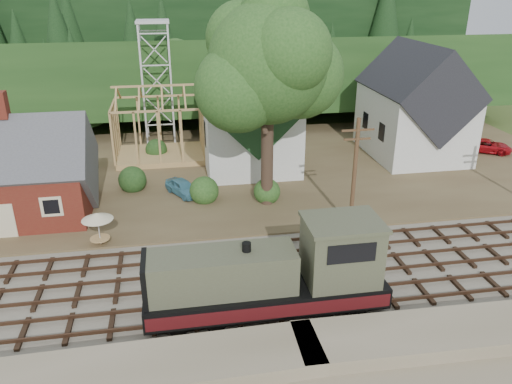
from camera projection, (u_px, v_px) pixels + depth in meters
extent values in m
plane|color=#384C1E|center=(265.00, 280.00, 29.08)|extent=(140.00, 140.00, 0.00)
cube|color=#726B5B|center=(265.00, 279.00, 29.04)|extent=(64.00, 11.00, 0.16)
cube|color=brown|center=(228.00, 170.00, 45.31)|extent=(64.00, 26.00, 0.30)
cube|color=#1E3F19|center=(207.00, 109.00, 67.10)|extent=(70.00, 28.96, 12.74)
cube|color=black|center=(199.00, 85.00, 81.58)|extent=(80.00, 20.00, 12.00)
cube|color=maroon|center=(18.00, 191.00, 35.67)|extent=(10.00, 7.00, 3.80)
cube|color=#4C4C51|center=(12.00, 166.00, 34.91)|extent=(10.80, 7.41, 7.41)
cube|color=maroon|center=(0.00, 105.00, 33.22)|extent=(0.90, 0.90, 1.80)
cube|color=beige|center=(5.00, 221.00, 32.76)|extent=(1.20, 0.06, 2.40)
cube|color=silver|center=(247.00, 127.00, 46.11)|extent=(8.00, 12.00, 6.40)
cube|color=#1C3E1C|center=(246.00, 93.00, 44.85)|extent=(8.40, 12.96, 8.40)
cube|color=silver|center=(258.00, 83.00, 38.63)|extent=(2.40, 2.40, 4.00)
cone|color=#1C3E1C|center=(258.00, 39.00, 37.32)|extent=(5.37, 5.37, 2.60)
cube|color=silver|center=(413.00, 122.00, 47.71)|extent=(8.00, 10.00, 6.40)
cube|color=black|center=(417.00, 89.00, 46.44)|extent=(8.40, 10.80, 8.40)
cube|color=tan|center=(161.00, 155.00, 47.84)|extent=(8.00, 6.00, 0.50)
cube|color=tan|center=(156.00, 86.00, 45.21)|extent=(8.00, 0.18, 0.18)
cube|color=silver|center=(143.00, 86.00, 49.51)|extent=(0.18, 0.18, 12.00)
cube|color=silver|center=(171.00, 85.00, 49.95)|extent=(0.18, 0.18, 12.00)
cube|color=silver|center=(144.00, 81.00, 52.05)|extent=(0.18, 0.18, 12.00)
cube|color=silver|center=(171.00, 80.00, 52.48)|extent=(0.18, 0.18, 12.00)
cube|color=silver|center=(152.00, 21.00, 48.63)|extent=(3.20, 3.20, 0.25)
cylinder|color=#38281E|center=(267.00, 153.00, 36.74)|extent=(0.90, 0.90, 8.00)
sphere|color=#224C1C|center=(268.00, 63.00, 34.17)|extent=(8.40, 8.40, 8.40)
sphere|color=#224C1C|center=(299.00, 75.00, 35.87)|extent=(6.40, 6.40, 6.40)
sphere|color=#224C1C|center=(238.00, 89.00, 33.70)|extent=(6.00, 6.00, 6.00)
cylinder|color=#4C331E|center=(354.00, 176.00, 33.30)|extent=(0.28, 0.28, 8.00)
cube|color=#4C331E|center=(358.00, 130.00, 32.03)|extent=(2.20, 0.12, 0.12)
cube|color=#4C331E|center=(357.00, 139.00, 32.27)|extent=(1.80, 0.12, 0.12)
cube|color=black|center=(266.00, 307.00, 26.14)|extent=(12.28, 2.56, 0.36)
cube|color=black|center=(266.00, 295.00, 25.85)|extent=(12.28, 2.97, 1.13)
cube|color=#494A36|center=(222.00, 272.00, 24.86)|extent=(7.37, 2.35, 2.15)
cube|color=#494A36|center=(341.00, 252.00, 25.59)|extent=(3.68, 2.86, 3.27)
cube|color=#494A36|center=(343.00, 222.00, 24.93)|extent=(3.89, 3.07, 0.20)
cube|color=black|center=(352.00, 254.00, 23.99)|extent=(2.46, 0.06, 1.02)
cube|color=#4B1012|center=(272.00, 312.00, 24.49)|extent=(12.28, 0.04, 0.72)
cube|color=#4B1012|center=(261.00, 279.00, 27.22)|extent=(12.28, 0.04, 0.72)
cylinder|color=black|center=(247.00, 249.00, 24.58)|extent=(0.45, 0.45, 0.72)
imported|color=#5298B0|center=(183.00, 187.00, 39.55)|extent=(3.07, 3.87, 1.24)
imported|color=#B00E15|center=(487.00, 146.00, 49.26)|extent=(5.00, 4.12, 1.27)
cylinder|color=silver|center=(99.00, 230.00, 32.00)|extent=(0.09, 0.09, 1.99)
cylinder|color=tan|center=(100.00, 238.00, 32.24)|extent=(1.27, 1.27, 0.07)
cone|color=beige|center=(97.00, 216.00, 31.61)|extent=(1.99, 1.99, 0.45)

